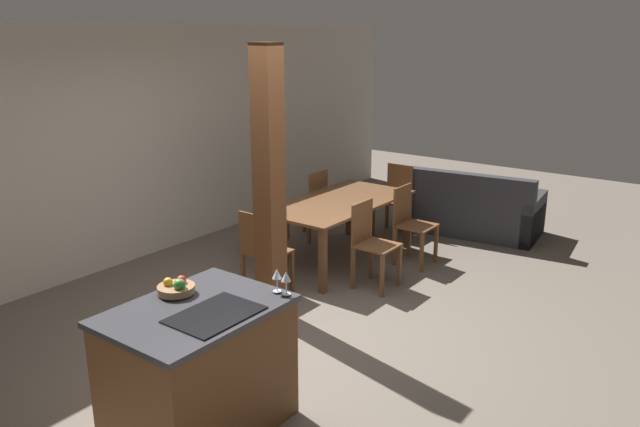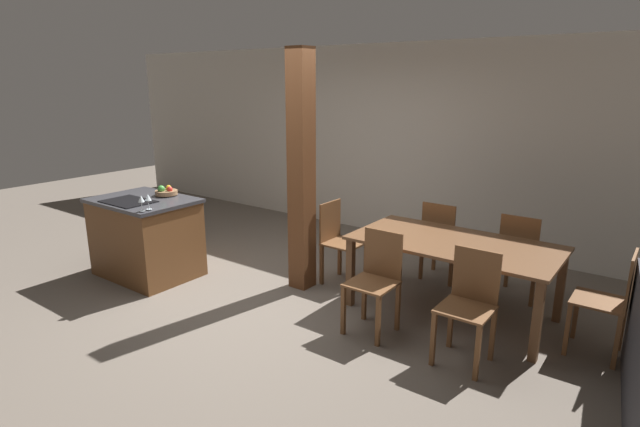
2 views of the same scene
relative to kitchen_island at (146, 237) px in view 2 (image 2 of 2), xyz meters
The scene contains 14 objects.
ground_plane 1.59m from the kitchen_island, 13.14° to the left, with size 16.00×16.00×0.00m, color #665B51.
wall_back 3.58m from the kitchen_island, 64.64° to the left, with size 11.20×0.08×2.70m.
kitchen_island is the anchor object (origin of this frame).
fruit_bowl 0.57m from the kitchen_island, 73.71° to the left, with size 0.25×0.25×0.12m.
wine_glass_near 0.84m from the kitchen_island, 34.94° to the right, with size 0.07×0.07×0.16m.
wine_glass_middle 0.81m from the kitchen_island, 28.29° to the right, with size 0.07×0.07×0.16m.
dining_table 3.43m from the kitchen_island, 19.39° to the left, with size 1.89×0.99×0.73m.
dining_chair_near_left 2.83m from the kitchen_island, ahead, with size 0.40×0.40×0.91m.
dining_chair_near_right 3.68m from the kitchen_island, ahead, with size 0.40×0.40×0.91m.
dining_chair_far_left 3.36m from the kitchen_island, 33.61° to the left, with size 0.40×0.40×0.91m.
dining_chair_far_right 4.10m from the kitchen_island, 27.00° to the left, with size 0.40×0.40×0.91m.
dining_chair_head_end 2.22m from the kitchen_island, 30.75° to the left, with size 0.40×0.40×0.91m.
dining_chair_foot_end 4.69m from the kitchen_island, 14.03° to the left, with size 0.40×0.40×0.91m.
timber_post 2.01m from the kitchen_island, 25.83° to the left, with size 0.22×0.22×2.53m.
Camera 2 is at (3.37, -3.56, 2.20)m, focal length 28.00 mm.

